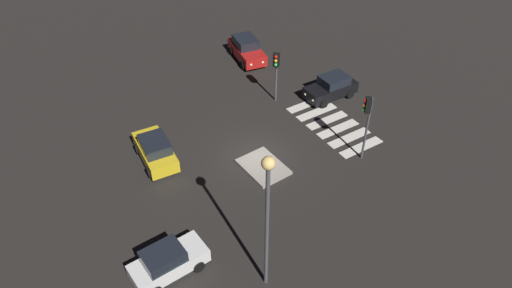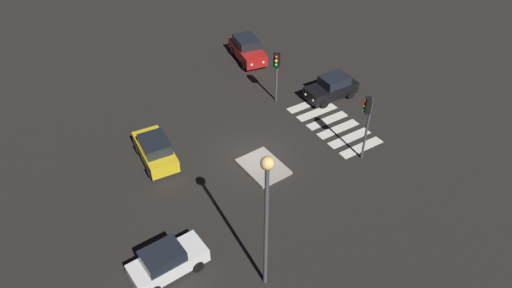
{
  "view_description": "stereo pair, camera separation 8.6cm",
  "coord_description": "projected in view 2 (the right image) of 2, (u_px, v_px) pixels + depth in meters",
  "views": [
    {
      "loc": [
        -18.65,
        11.85,
        19.06
      ],
      "look_at": [
        0.0,
        0.0,
        1.0
      ],
      "focal_mm": 32.7,
      "sensor_mm": 36.0,
      "label": 1
    },
    {
      "loc": [
        -18.7,
        11.78,
        19.06
      ],
      "look_at": [
        0.0,
        0.0,
        1.0
      ],
      "focal_mm": 32.7,
      "sensor_mm": 36.0,
      "label": 2
    }
  ],
  "objects": [
    {
      "name": "crosswalk_near",
      "position": [
        333.0,
        125.0,
        31.71
      ],
      "size": [
        6.45,
        3.2,
        0.02
      ],
      "color": "silver",
      "rests_on": "ground"
    },
    {
      "name": "car_red",
      "position": [
        247.0,
        49.0,
        38.17
      ],
      "size": [
        4.48,
        2.55,
        1.87
      ],
      "rotation": [
        0.0,
        0.0,
        2.97
      ],
      "color": "red",
      "rests_on": "ground"
    },
    {
      "name": "traffic_island",
      "position": [
        263.0,
        167.0,
        28.28
      ],
      "size": [
        3.07,
        2.37,
        0.18
      ],
      "color": "gray",
      "rests_on": "ground"
    },
    {
      "name": "car_white",
      "position": [
        167.0,
        261.0,
        22.05
      ],
      "size": [
        1.95,
        3.82,
        1.62
      ],
      "rotation": [
        0.0,
        0.0,
        -1.51
      ],
      "color": "silver",
      "rests_on": "ground"
    },
    {
      "name": "car_yellow",
      "position": [
        155.0,
        150.0,
        28.32
      ],
      "size": [
        4.16,
        2.16,
        1.76
      ],
      "rotation": [
        0.0,
        0.0,
        -0.08
      ],
      "color": "gold",
      "rests_on": "ground"
    },
    {
      "name": "street_lamp",
      "position": [
        267.0,
        204.0,
        18.76
      ],
      "size": [
        0.56,
        0.56,
        7.79
      ],
      "color": "#47474C",
      "rests_on": "ground"
    },
    {
      "name": "traffic_light_south",
      "position": [
        367.0,
        114.0,
        26.94
      ],
      "size": [
        0.54,
        0.53,
        4.43
      ],
      "rotation": [
        0.0,
        0.0,
        0.99
      ],
      "color": "#47474C",
      "rests_on": "ground"
    },
    {
      "name": "ground_plane",
      "position": [
        256.0,
        156.0,
        29.17
      ],
      "size": [
        80.0,
        80.0,
        0.0
      ],
      "primitive_type": "plane",
      "color": "black"
    },
    {
      "name": "traffic_light_east",
      "position": [
        277.0,
        65.0,
        32.05
      ],
      "size": [
        0.54,
        0.54,
        3.92
      ],
      "rotation": [
        0.0,
        0.0,
        2.35
      ],
      "color": "#47474C",
      "rests_on": "ground"
    },
    {
      "name": "car_black",
      "position": [
        332.0,
        88.0,
        33.81
      ],
      "size": [
        1.91,
        3.98,
        1.71
      ],
      "rotation": [
        0.0,
        0.0,
        1.55
      ],
      "color": "black",
      "rests_on": "ground"
    }
  ]
}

